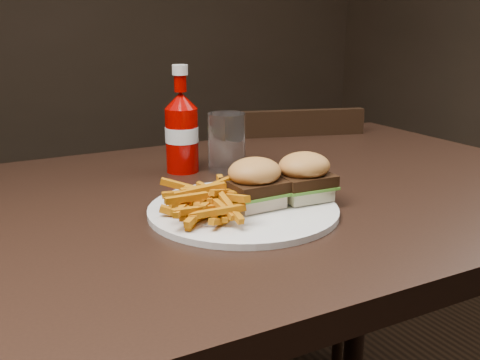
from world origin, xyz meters
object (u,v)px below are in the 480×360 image
plate (243,210)px  ketchup_bottle (182,141)px  tumbler (227,142)px  dining_table (258,200)px  chair_far (278,231)px

plate → ketchup_bottle: 0.27m
ketchup_bottle → tumbler: bearing=-23.0°
dining_table → tumbler: 0.16m
ketchup_bottle → plate: bearing=-93.0°
ketchup_bottle → dining_table: bearing=-67.3°
dining_table → tumbler: size_ratio=10.66×
chair_far → ketchup_bottle: bearing=55.0°
dining_table → ketchup_bottle: bearing=112.7°
ketchup_bottle → tumbler: (0.08, -0.03, -0.01)m
plate → tumbler: (0.09, 0.23, 0.05)m
dining_table → chair_far: bearing=54.0°
chair_far → dining_table: bearing=71.6°
chair_far → plate: 0.81m
dining_table → chair_far: (0.36, 0.50, -0.30)m
tumbler → dining_table: bearing=-93.2°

